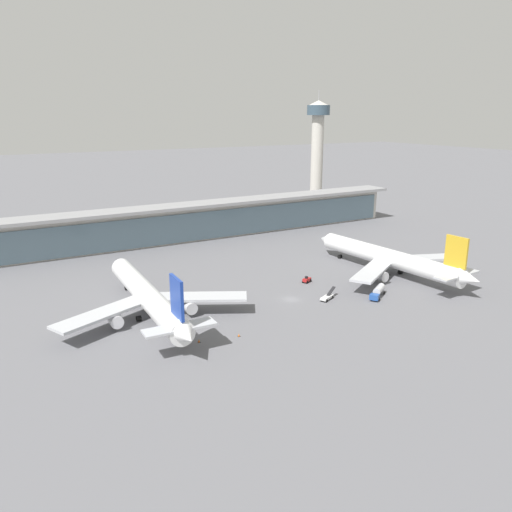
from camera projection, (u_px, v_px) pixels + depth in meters
ground_plane at (291, 299)px, 140.08m from camera, size 1200.00×1200.00×0.00m
airliner_left_stand at (148, 297)px, 126.88m from camera, size 49.03×63.73×16.98m
airliner_centre_stand at (391, 258)px, 160.44m from camera, size 48.87×63.80×16.98m
service_truck_near_nose_blue at (378, 291)px, 141.65m from camera, size 8.46×6.52×2.95m
service_truck_under_wing_red at (307, 280)px, 153.96m from camera, size 3.30×2.70×2.05m
service_truck_mid_apron_white at (327, 297)px, 139.71m from camera, size 6.73×4.11×2.70m
terminal_building at (184, 222)px, 202.39m from camera, size 201.58×12.80×15.20m
control_tower at (317, 145)px, 267.98m from camera, size 12.00×12.00×61.28m
safety_cone_alpha at (239, 335)px, 116.80m from camera, size 0.62×0.62×0.70m
safety_cone_bravo at (199, 341)px, 113.81m from camera, size 0.62×0.62×0.70m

